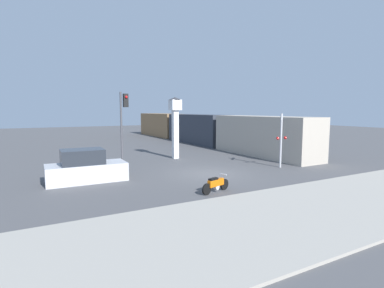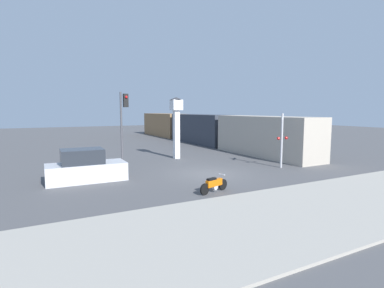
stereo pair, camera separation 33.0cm
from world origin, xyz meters
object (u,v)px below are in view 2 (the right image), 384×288
object	(u,v)px
motorcycle	(214,184)
freight_train	(201,129)
clock_tower	(176,119)
railroad_crossing_signal	(282,138)
parked_car	(86,168)
traffic_light	(123,119)

from	to	relation	value
motorcycle	freight_train	bearing A→B (deg)	45.77
clock_tower	railroad_crossing_signal	distance (m)	8.46
parked_car	traffic_light	bearing A→B (deg)	18.37
clock_tower	parked_car	size ratio (longest dim) A/B	1.17
clock_tower	traffic_light	distance (m)	6.74
traffic_light	clock_tower	bearing A→B (deg)	37.13
motorcycle	railroad_crossing_signal	xyz separation A→B (m)	(7.34, 3.14, 1.63)
clock_tower	railroad_crossing_signal	bearing A→B (deg)	-56.17
motorcycle	parked_car	distance (m)	7.33
freight_train	traffic_light	world-z (taller)	traffic_light
clock_tower	parked_car	xyz separation A→B (m)	(-7.75, -4.81, -2.49)
freight_train	parked_car	world-z (taller)	freight_train
traffic_light	parked_car	distance (m)	3.64
traffic_light	railroad_crossing_signal	distance (m)	10.53
traffic_light	parked_car	size ratio (longest dim) A/B	1.18
freight_train	parked_car	bearing A→B (deg)	-137.33
railroad_crossing_signal	parked_car	distance (m)	12.66
motorcycle	parked_car	xyz separation A→B (m)	(-5.07, 5.28, 0.36)
freight_train	railroad_crossing_signal	distance (m)	16.38
clock_tower	parked_car	world-z (taller)	clock_tower
railroad_crossing_signal	freight_train	bearing A→B (deg)	80.25
parked_car	clock_tower	bearing A→B (deg)	32.80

